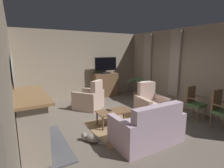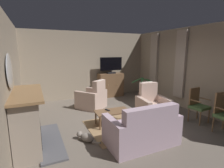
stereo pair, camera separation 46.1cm
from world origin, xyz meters
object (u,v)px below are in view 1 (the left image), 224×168
at_px(tv_remote, 109,110).
at_px(potted_plant_tall_palm_by_window, 137,93).
at_px(wall_mirror_oval, 13,72).
at_px(tv_cabinet, 105,86).
at_px(sofa_floral, 148,129).
at_px(side_chair_beside_plant, 194,102).
at_px(coffee_table, 114,113).
at_px(side_chair_nearest_door, 221,109).
at_px(armchair_by_fireplace, 151,106).
at_px(television, 106,65).
at_px(armchair_in_far_corner, 90,99).
at_px(cat, 91,138).
at_px(fireplace, 32,124).

height_order(tv_remote, potted_plant_tall_palm_by_window, potted_plant_tall_palm_by_window).
relative_size(wall_mirror_oval, tv_cabinet, 0.80).
distance_m(sofa_floral, side_chair_beside_plant, 2.23).
bearing_deg(potted_plant_tall_palm_by_window, coffee_table, -140.08).
bearing_deg(side_chair_nearest_door, armchair_by_fireplace, 121.95).
bearing_deg(side_chair_nearest_door, sofa_floral, 170.36).
xyz_separation_m(side_chair_nearest_door, potted_plant_tall_palm_by_window, (-0.04, 3.53, -0.30)).
distance_m(coffee_table, side_chair_beside_plant, 2.49).
relative_size(coffee_table, potted_plant_tall_palm_by_window, 1.07).
height_order(tv_cabinet, sofa_floral, tv_cabinet).
bearing_deg(coffee_table, side_chair_beside_plant, -19.02).
height_order(television, potted_plant_tall_palm_by_window, television).
relative_size(armchair_by_fireplace, side_chair_beside_plant, 1.08).
distance_m(armchair_in_far_corner, side_chair_nearest_door, 4.03).
bearing_deg(wall_mirror_oval, armchair_by_fireplace, 3.76).
bearing_deg(sofa_floral, coffee_table, 97.52).
distance_m(tv_remote, potted_plant_tall_palm_by_window, 3.05).
relative_size(tv_cabinet, cat, 1.90).
relative_size(side_chair_nearest_door, potted_plant_tall_palm_by_window, 1.10).
height_order(armchair_by_fireplace, side_chair_beside_plant, armchair_by_fireplace).
relative_size(fireplace, sofa_floral, 1.15).
bearing_deg(armchair_in_far_corner, sofa_floral, -85.67).
height_order(armchair_by_fireplace, cat, armchair_by_fireplace).
relative_size(armchair_by_fireplace, cat, 1.81).
height_order(coffee_table, sofa_floral, sofa_floral).
bearing_deg(potted_plant_tall_palm_by_window, cat, -142.46).
distance_m(tv_cabinet, armchair_in_far_corner, 1.75).
height_order(sofa_floral, side_chair_beside_plant, side_chair_beside_plant).
bearing_deg(fireplace, tv_cabinet, 42.92).
relative_size(fireplace, armchair_by_fireplace, 1.66).
bearing_deg(side_chair_beside_plant, tv_cabinet, 107.31).
bearing_deg(armchair_in_far_corner, fireplace, -137.39).
xyz_separation_m(tv_cabinet, tv_remote, (-1.32, -2.73, -0.09)).
height_order(fireplace, tv_cabinet, fireplace).
bearing_deg(tv_cabinet, fireplace, -137.08).
relative_size(coffee_table, armchair_by_fireplace, 0.93).
bearing_deg(tv_remote, armchair_by_fireplace, -108.98).
height_order(coffee_table, tv_remote, tv_remote).
bearing_deg(tv_remote, armchair_in_far_corner, -17.13).
xyz_separation_m(armchair_by_fireplace, armchair_in_far_corner, (-1.41, 1.63, 0.00)).
xyz_separation_m(television, tv_remote, (-1.32, -2.68, -1.02)).
relative_size(coffee_table, armchair_in_far_corner, 0.83).
bearing_deg(television, potted_plant_tall_palm_by_window, -37.52).
bearing_deg(television, cat, -122.74).
bearing_deg(side_chair_nearest_door, side_chair_beside_plant, 90.41).
bearing_deg(sofa_floral, potted_plant_tall_palm_by_window, 55.75).
height_order(coffee_table, side_chair_beside_plant, side_chair_beside_plant).
bearing_deg(potted_plant_tall_palm_by_window, sofa_floral, -124.25).
distance_m(tv_cabinet, tv_remote, 3.04).
xyz_separation_m(tv_remote, potted_plant_tall_palm_by_window, (2.42, 1.83, -0.19)).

